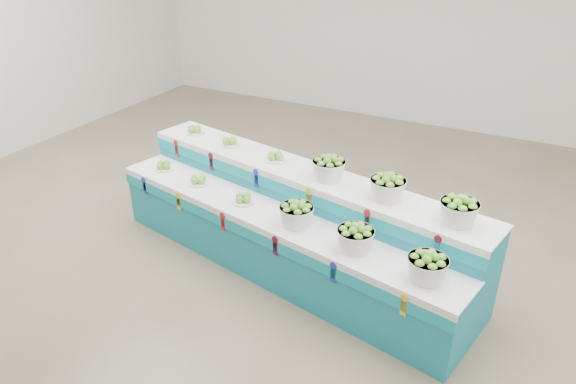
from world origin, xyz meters
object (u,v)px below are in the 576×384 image
at_px(display_stand, 288,222).
at_px(basket_upper_right, 459,210).
at_px(plate_upper_mid, 230,141).
at_px(basket_lower_left, 296,214).

bearing_deg(display_stand, basket_upper_right, 8.75).
xyz_separation_m(display_stand, plate_upper_mid, (-1.01, 0.47, 0.56)).
distance_m(basket_lower_left, basket_upper_right, 1.49).
relative_size(basket_lower_left, basket_upper_right, 1.00).
height_order(plate_upper_mid, basket_upper_right, basket_upper_right).
distance_m(display_stand, basket_upper_right, 1.81).
height_order(display_stand, plate_upper_mid, plate_upper_mid).
bearing_deg(basket_upper_right, display_stand, 177.06).
bearing_deg(plate_upper_mid, basket_upper_right, -11.69).
bearing_deg(basket_lower_left, plate_upper_mid, 148.06).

